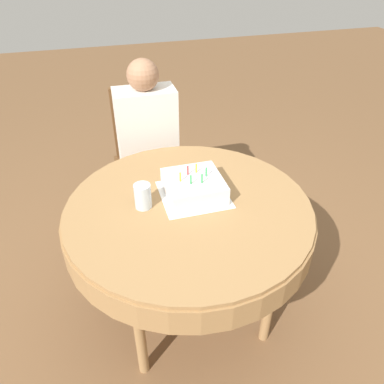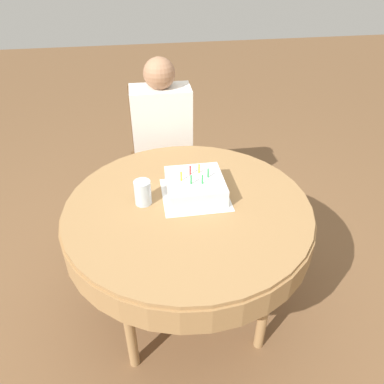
# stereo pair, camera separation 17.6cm
# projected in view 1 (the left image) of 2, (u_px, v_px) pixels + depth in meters

# --- Properties ---
(ground_plane) EXTENTS (12.00, 12.00, 0.00)m
(ground_plane) POSITION_uv_depth(u_px,v_px,m) (189.00, 303.00, 2.19)
(ground_plane) COLOR brown
(dining_table) EXTENTS (1.19, 1.19, 0.72)m
(dining_table) POSITION_uv_depth(u_px,v_px,m) (189.00, 219.00, 1.82)
(dining_table) COLOR #9E7547
(dining_table) RESTS_ON ground_plane
(chair) EXTENTS (0.45, 0.45, 0.96)m
(chair) POSITION_uv_depth(u_px,v_px,m) (147.00, 154.00, 2.61)
(chair) COLOR brown
(chair) RESTS_ON ground_plane
(person) EXTENTS (0.38, 0.31, 1.18)m
(person) POSITION_uv_depth(u_px,v_px,m) (148.00, 135.00, 2.41)
(person) COLOR #9E7051
(person) RESTS_ON ground_plane
(napkin) EXTENTS (0.32, 0.32, 0.00)m
(napkin) POSITION_uv_depth(u_px,v_px,m) (194.00, 194.00, 1.84)
(napkin) COLOR white
(napkin) RESTS_ON dining_table
(birthday_cake) EXTENTS (0.27, 0.27, 0.14)m
(birthday_cake) POSITION_uv_depth(u_px,v_px,m) (194.00, 186.00, 1.81)
(birthday_cake) COLOR white
(birthday_cake) RESTS_ON dining_table
(drinking_glass) EXTENTS (0.08, 0.08, 0.12)m
(drinking_glass) POSITION_uv_depth(u_px,v_px,m) (143.00, 196.00, 1.73)
(drinking_glass) COLOR silver
(drinking_glass) RESTS_ON dining_table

